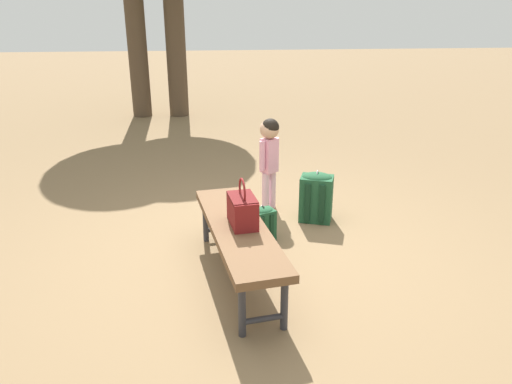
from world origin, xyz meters
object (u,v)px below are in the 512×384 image
park_bench (238,232)px  handbag (242,209)px  child_standing (269,150)px  backpack_small (263,223)px  backpack_large (316,195)px

park_bench → handbag: size_ratio=4.46×
child_standing → backpack_small: (-0.73, 0.15, -0.47)m
backpack_large → backpack_small: (-0.39, 0.57, -0.09)m
backpack_large → backpack_small: 0.70m
backpack_large → handbag: bearing=141.6°
backpack_large → backpack_small: size_ratio=1.52×
backpack_large → backpack_small: backpack_large is taller
park_bench → child_standing: child_standing is taller
park_bench → child_standing: bearing=-16.9°
park_bench → child_standing: 1.44m
park_bench → backpack_small: 0.71m
child_standing → backpack_large: child_standing is taller
handbag → backpack_small: size_ratio=1.08×
child_standing → park_bench: bearing=163.1°
backpack_small → handbag: bearing=159.7°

